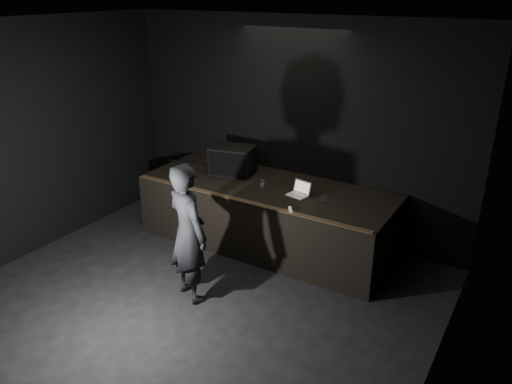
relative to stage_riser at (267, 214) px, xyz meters
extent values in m
plane|color=black|center=(0.00, -2.73, -0.50)|extent=(7.00, 7.00, 0.00)
cube|color=black|center=(0.00, 0.77, 1.25)|extent=(6.00, 0.10, 3.50)
cube|color=black|center=(3.00, -2.73, 1.25)|extent=(0.10, 7.00, 3.50)
cube|color=black|center=(0.00, -2.73, 3.00)|extent=(6.00, 7.00, 0.04)
cube|color=black|center=(0.00, 0.00, 0.00)|extent=(4.00, 1.50, 1.00)
cube|color=brown|center=(0.00, -0.71, 0.51)|extent=(3.92, 0.10, 0.01)
cube|color=black|center=(-0.76, 0.18, 0.73)|extent=(0.77, 0.62, 0.46)
cube|color=black|center=(-0.71, -0.06, 0.73)|extent=(0.63, 0.16, 0.40)
cylinder|color=black|center=(-1.64, 0.20, 0.51)|extent=(0.94, 0.16, 0.02)
cube|color=white|center=(0.59, -0.14, 0.51)|extent=(0.32, 0.25, 0.01)
cube|color=silver|center=(0.59, -0.14, 0.52)|extent=(0.26, 0.16, 0.00)
cube|color=white|center=(0.61, -0.01, 0.61)|extent=(0.30, 0.11, 0.19)
cube|color=#E87F44|center=(0.61, -0.02, 0.61)|extent=(0.26, 0.09, 0.15)
cylinder|color=silver|center=(0.02, -0.19, 0.58)|extent=(0.06, 0.06, 0.16)
cylinder|color=#1A4393|center=(0.02, -0.19, 0.58)|extent=(0.07, 0.07, 0.07)
cylinder|color=#A00E10|center=(0.02, -0.19, 0.54)|extent=(0.07, 0.07, 0.01)
cylinder|color=white|center=(1.02, -0.15, 0.55)|extent=(0.09, 0.09, 0.11)
cube|color=white|center=(0.75, -0.65, 0.52)|extent=(0.13, 0.16, 0.03)
imported|color=black|center=(-0.11, -1.84, 0.45)|extent=(0.81, 0.67, 1.89)
camera|label=1|loc=(3.61, -6.26, 3.39)|focal=35.00mm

